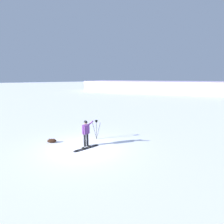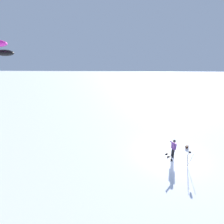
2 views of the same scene
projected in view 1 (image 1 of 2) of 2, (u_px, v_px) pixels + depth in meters
The scene contains 6 objects.
ground_plane at pixel (84, 148), 11.73m from camera, with size 300.00×300.00×0.00m, color white.
snowboarder at pixel (86, 131), 11.88m from camera, with size 0.64×0.57×1.71m.
snowboard at pixel (86, 148), 11.66m from camera, with size 0.45×1.79×0.10m.
gear_bag_large at pixel (52, 141), 12.65m from camera, with size 0.58×0.68×0.25m.
camera_tripod at pixel (96, 126), 13.26m from camera, with size 0.51×0.51×1.39m.
distant_ridge at pixel (167, 87), 52.98m from camera, with size 46.21×35.92×3.14m.
Camera 1 is at (-10.13, 4.88, 4.38)m, focal length 30.09 mm.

